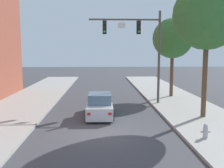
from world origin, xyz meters
TOP-DOWN VIEW (x-y plane):
  - ground_plane at (0.00, 0.00)m, footprint 120.00×120.00m
  - sidewalk_right at (6.50, 0.00)m, footprint 5.00×60.00m
  - traffic_signal_mast at (2.99, 7.53)m, footprint 5.81×0.38m
  - car_lead_silver at (-0.25, 3.74)m, footprint 1.86×4.25m
  - fire_hydrant at (5.02, -1.38)m, footprint 0.48×0.24m
  - street_tree_nearest at (6.57, 2.84)m, footprint 4.36×4.36m
  - street_tree_second at (6.57, 10.76)m, footprint 3.76×3.76m

SIDE VIEW (x-z plane):
  - ground_plane at x=0.00m, z-range 0.00..0.00m
  - sidewalk_right at x=6.50m, z-range 0.00..0.15m
  - fire_hydrant at x=5.02m, z-range 0.15..0.87m
  - car_lead_silver at x=-0.25m, z-range -0.08..1.52m
  - traffic_signal_mast at x=2.99m, z-range 1.55..9.05m
  - street_tree_second at x=6.57m, z-range 1.93..9.30m
  - street_tree_nearest at x=6.57m, z-range 2.30..11.01m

